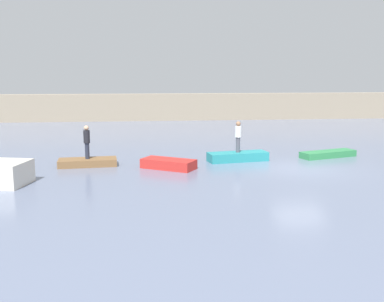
% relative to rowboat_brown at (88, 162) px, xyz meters
% --- Properties ---
extents(ground_plane, '(120.00, 120.00, 0.00)m').
position_rel_rowboat_brown_xyz_m(ground_plane, '(10.60, -1.94, -0.18)').
color(ground_plane, slate).
extents(embankment_wall, '(80.00, 1.20, 2.61)m').
position_rel_rowboat_brown_xyz_m(embankment_wall, '(10.60, 21.74, 1.12)').
color(embankment_wall, gray).
rests_on(embankment_wall, ground_plane).
extents(rowboat_brown, '(3.01, 1.44, 0.37)m').
position_rel_rowboat_brown_xyz_m(rowboat_brown, '(0.00, 0.00, 0.00)').
color(rowboat_brown, brown).
rests_on(rowboat_brown, ground_plane).
extents(rowboat_red, '(2.85, 2.37, 0.47)m').
position_rel_rowboat_brown_xyz_m(rowboat_red, '(4.08, -1.11, 0.05)').
color(rowboat_red, red).
rests_on(rowboat_red, ground_plane).
extents(rowboat_teal, '(3.36, 1.56, 0.48)m').
position_rel_rowboat_brown_xyz_m(rowboat_teal, '(7.91, 0.44, 0.06)').
color(rowboat_teal, teal).
rests_on(rowboat_teal, ground_plane).
extents(rowboat_green, '(3.44, 1.88, 0.36)m').
position_rel_rowboat_brown_xyz_m(rowboat_green, '(13.20, 0.99, -0.01)').
color(rowboat_green, '#2D7F47').
rests_on(rowboat_green, ground_plane).
extents(person_dark_shirt, '(0.32, 0.32, 1.71)m').
position_rel_rowboat_brown_xyz_m(person_dark_shirt, '(0.00, 0.00, 1.14)').
color(person_dark_shirt, '#232838').
rests_on(person_dark_shirt, rowboat_brown).
extents(person_white_shirt, '(0.32, 0.32, 1.67)m').
position_rel_rowboat_brown_xyz_m(person_white_shirt, '(7.91, 0.44, 1.23)').
color(person_white_shirt, '#4C4C56').
rests_on(person_white_shirt, rowboat_teal).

